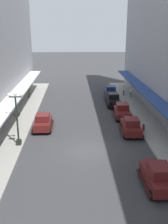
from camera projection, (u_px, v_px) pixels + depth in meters
The scene contains 14 objects.
ground_plane at pixel (87, 150), 24.49m from camera, with size 200.00×200.00×0.00m, color #38383A.
sidewalk_left at pixel (4, 151), 24.18m from camera, with size 3.00×60.00×0.15m, color #99968E.
sidewalk_right at pixel (167, 148), 24.75m from camera, with size 3.00×60.00×0.15m, color #99968E.
parked_car_0 at pixel (111, 92), 42.52m from camera, with size 2.29×4.31×1.84m.
parked_car_1 at pixel (158, 176), 18.58m from camera, with size 2.19×4.28×1.84m.
parked_car_2 at pixel (43, 121), 29.23m from camera, with size 2.15×4.26×1.84m.
parked_car_3 at pixel (113, 100), 37.96m from camera, with size 2.17×4.27×1.84m.
parked_car_4 at pixel (122, 111), 32.87m from camera, with size 2.25×4.30×1.84m.
parked_car_5 at pixel (131, 126), 27.93m from camera, with size 2.26×4.30×1.84m.
lamp_post_with_clock at pixel (17, 116), 24.49m from camera, with size 1.42×0.44×5.16m.
fire_hydrant at pixel (144, 127), 28.57m from camera, with size 0.24×0.24×0.82m.
pedestrian_1 at pixel (124, 90), 43.29m from camera, with size 0.36×0.24×1.64m.
pedestrian_2 at pixel (131, 92), 42.30m from camera, with size 0.36×0.24×1.64m.
pedestrian_3 at pixel (29, 93), 41.75m from camera, with size 0.36×0.28×1.67m.
Camera 1 is at (-1.13, -22.20, 10.87)m, focal length 42.62 mm.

